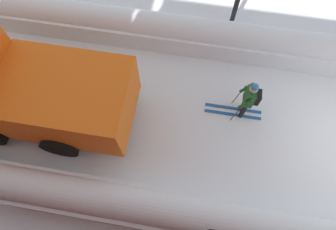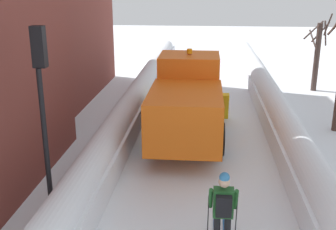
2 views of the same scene
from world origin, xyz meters
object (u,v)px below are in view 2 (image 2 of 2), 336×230
object	(u,v)px
plow_truck	(187,102)
skier	(223,208)
bare_tree_far	(317,54)
traffic_light_pole	(42,89)

from	to	relation	value
plow_truck	skier	bearing A→B (deg)	-80.54
plow_truck	skier	distance (m)	6.36
bare_tree_far	traffic_light_pole	bearing A→B (deg)	-125.15
skier	traffic_light_pole	bearing A→B (deg)	166.03
skier	bare_tree_far	xyz separation A→B (m)	(5.26, 14.22, 0.93)
skier	traffic_light_pole	distance (m)	4.71
plow_truck	skier	xyz separation A→B (m)	(1.04, -6.26, -0.48)
plow_truck	bare_tree_far	size ratio (longest dim) A/B	1.50
skier	traffic_light_pole	xyz separation A→B (m)	(-4.05, 1.01, 2.20)
skier	bare_tree_far	bearing A→B (deg)	69.71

